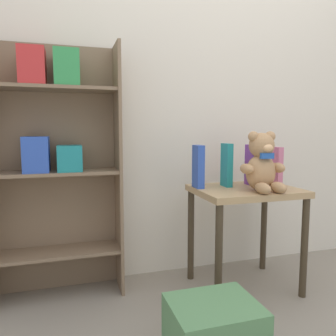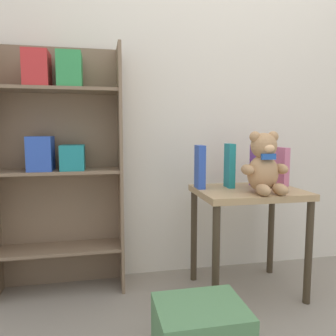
{
  "view_description": "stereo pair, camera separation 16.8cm",
  "coord_description": "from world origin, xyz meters",
  "px_view_note": "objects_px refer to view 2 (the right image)",
  "views": [
    {
      "loc": [
        -0.91,
        -0.8,
        0.95
      ],
      "look_at": [
        -0.38,
        0.95,
        0.74
      ],
      "focal_mm": 35.0,
      "sensor_mm": 36.0,
      "label": 1
    },
    {
      "loc": [
        -0.75,
        -0.84,
        0.95
      ],
      "look_at": [
        -0.38,
        0.95,
        0.74
      ],
      "focal_mm": 35.0,
      "sensor_mm": 36.0,
      "label": 2
    }
  ],
  "objects_px": {
    "bookshelf_side": "(58,154)",
    "teddy_bear": "(264,165)",
    "display_table": "(248,206)",
    "book_standing_purple": "(257,166)",
    "book_standing_teal": "(229,166)",
    "book_standing_pink": "(282,166)",
    "book_standing_blue": "(200,167)"
  },
  "relations": [
    {
      "from": "bookshelf_side",
      "to": "teddy_bear",
      "type": "height_order",
      "value": "bookshelf_side"
    },
    {
      "from": "display_table",
      "to": "book_standing_purple",
      "type": "bearing_deg",
      "value": 41.76
    },
    {
      "from": "bookshelf_side",
      "to": "book_standing_teal",
      "type": "bearing_deg",
      "value": -9.91
    },
    {
      "from": "book_standing_teal",
      "to": "teddy_bear",
      "type": "bearing_deg",
      "value": -54.99
    },
    {
      "from": "book_standing_pink",
      "to": "book_standing_blue",
      "type": "bearing_deg",
      "value": -175.89
    },
    {
      "from": "teddy_bear",
      "to": "book_standing_blue",
      "type": "xyz_separation_m",
      "value": [
        -0.3,
        0.2,
        -0.03
      ]
    },
    {
      "from": "teddy_bear",
      "to": "display_table",
      "type": "bearing_deg",
      "value": 107.79
    },
    {
      "from": "display_table",
      "to": "book_standing_teal",
      "type": "xyz_separation_m",
      "value": [
        -0.09,
        0.08,
        0.23
      ]
    },
    {
      "from": "book_standing_teal",
      "to": "book_standing_blue",
      "type": "bearing_deg",
      "value": 179.86
    },
    {
      "from": "display_table",
      "to": "teddy_bear",
      "type": "relative_size",
      "value": 1.84
    },
    {
      "from": "teddy_bear",
      "to": "book_standing_teal",
      "type": "relative_size",
      "value": 1.28
    },
    {
      "from": "bookshelf_side",
      "to": "book_standing_purple",
      "type": "relative_size",
      "value": 5.73
    },
    {
      "from": "display_table",
      "to": "book_standing_blue",
      "type": "bearing_deg",
      "value": 161.36
    },
    {
      "from": "bookshelf_side",
      "to": "book_standing_blue",
      "type": "distance_m",
      "value": 0.83
    },
    {
      "from": "book_standing_blue",
      "to": "book_standing_teal",
      "type": "bearing_deg",
      "value": 0.0
    },
    {
      "from": "bookshelf_side",
      "to": "book_standing_purple",
      "type": "height_order",
      "value": "bookshelf_side"
    },
    {
      "from": "book_standing_purple",
      "to": "book_standing_pink",
      "type": "relative_size",
      "value": 1.07
    },
    {
      "from": "teddy_bear",
      "to": "book_standing_pink",
      "type": "distance_m",
      "value": 0.32
    },
    {
      "from": "bookshelf_side",
      "to": "book_standing_teal",
      "type": "xyz_separation_m",
      "value": [
        0.99,
        -0.17,
        -0.07
      ]
    },
    {
      "from": "display_table",
      "to": "teddy_bear",
      "type": "distance_m",
      "value": 0.28
    },
    {
      "from": "bookshelf_side",
      "to": "teddy_bear",
      "type": "relative_size",
      "value": 4.31
    },
    {
      "from": "book_standing_blue",
      "to": "book_standing_teal",
      "type": "height_order",
      "value": "book_standing_teal"
    },
    {
      "from": "book_standing_teal",
      "to": "bookshelf_side",
      "type": "bearing_deg",
      "value": 172.25
    },
    {
      "from": "bookshelf_side",
      "to": "book_standing_blue",
      "type": "height_order",
      "value": "bookshelf_side"
    },
    {
      "from": "display_table",
      "to": "book_standing_pink",
      "type": "relative_size",
      "value": 2.63
    },
    {
      "from": "book_standing_purple",
      "to": "book_standing_pink",
      "type": "distance_m",
      "value": 0.18
    },
    {
      "from": "book_standing_purple",
      "to": "book_standing_pink",
      "type": "bearing_deg",
      "value": 7.37
    },
    {
      "from": "bookshelf_side",
      "to": "display_table",
      "type": "relative_size",
      "value": 2.34
    },
    {
      "from": "display_table",
      "to": "book_standing_purple",
      "type": "height_order",
      "value": "book_standing_purple"
    },
    {
      "from": "book_standing_teal",
      "to": "book_standing_purple",
      "type": "bearing_deg",
      "value": 1.06
    },
    {
      "from": "display_table",
      "to": "book_standing_teal",
      "type": "relative_size",
      "value": 2.36
    },
    {
      "from": "display_table",
      "to": "book_standing_teal",
      "type": "bearing_deg",
      "value": 137.03
    }
  ]
}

